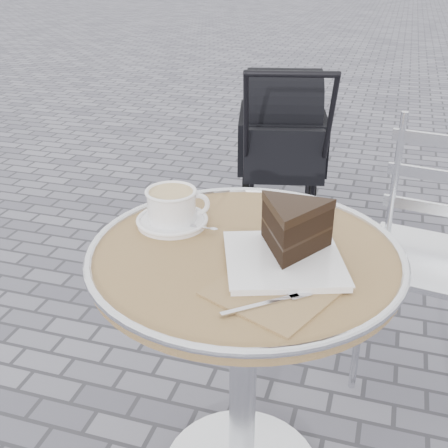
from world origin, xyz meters
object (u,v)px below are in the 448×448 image
(baby_stroller, at_px, (282,149))
(cafe_table, at_px, (244,311))
(cake_plate_set, at_px, (291,235))
(bistro_chair, at_px, (439,224))
(cappuccino_set, at_px, (173,209))

(baby_stroller, bearing_deg, cafe_table, -95.06)
(cake_plate_set, bearing_deg, cafe_table, 156.84)
(bistro_chair, bearing_deg, cake_plate_set, -109.31)
(cafe_table, xyz_separation_m, cake_plate_set, (0.10, -0.01, 0.23))
(cappuccino_set, relative_size, cake_plate_set, 0.49)
(cafe_table, distance_m, cake_plate_set, 0.25)
(cappuccino_set, height_order, baby_stroller, baby_stroller)
(cafe_table, relative_size, baby_stroller, 0.78)
(cake_plate_set, bearing_deg, cappuccino_set, 144.21)
(cake_plate_set, height_order, bistro_chair, bistro_chair)
(cake_plate_set, height_order, baby_stroller, baby_stroller)
(cappuccino_set, xyz_separation_m, cake_plate_set, (0.31, -0.09, 0.02))
(bistro_chair, xyz_separation_m, baby_stroller, (-0.71, 0.93, -0.13))
(bistro_chair, distance_m, baby_stroller, 1.18)
(cappuccino_set, distance_m, baby_stroller, 1.58)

